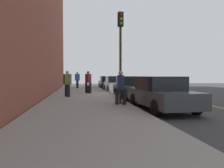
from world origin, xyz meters
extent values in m
plane|color=#333335|center=(0.00, 0.00, 0.00)|extent=(56.00, 56.00, 0.00)
cube|color=gray|center=(0.00, -3.30, 0.07)|extent=(28.00, 4.60, 0.15)
cube|color=gold|center=(0.00, 3.20, 0.00)|extent=(28.00, 0.14, 0.01)
cube|color=white|center=(-2.58, -0.70, 0.11)|extent=(8.74, 0.56, 0.22)
cylinder|color=black|center=(-10.11, 0.79, 0.32)|extent=(0.64, 0.22, 0.64)
cylinder|color=black|center=(-10.12, -0.89, 0.32)|extent=(0.64, 0.22, 0.64)
cylinder|color=black|center=(-12.71, 0.80, 0.32)|extent=(0.64, 0.22, 0.64)
cylinder|color=black|center=(-12.72, -0.88, 0.32)|extent=(0.64, 0.22, 0.64)
cube|color=black|center=(-11.41, -0.04, 0.59)|extent=(4.20, 1.81, 0.64)
cube|color=black|center=(-11.62, -0.04, 1.21)|extent=(2.18, 1.61, 0.60)
cylinder|color=black|center=(-3.80, 0.79, 0.32)|extent=(0.64, 0.22, 0.64)
cylinder|color=black|center=(-3.81, -0.89, 0.32)|extent=(0.64, 0.22, 0.64)
cylinder|color=black|center=(-6.59, 0.81, 0.32)|extent=(0.64, 0.22, 0.64)
cylinder|color=black|center=(-6.59, -0.87, 0.32)|extent=(0.64, 0.22, 0.64)
cube|color=white|center=(-5.20, -0.04, 0.59)|extent=(4.50, 1.82, 0.64)
cube|color=black|center=(-5.42, -0.04, 1.21)|extent=(2.35, 1.61, 0.60)
cylinder|color=black|center=(2.42, 0.88, 0.32)|extent=(0.64, 0.23, 0.64)
cylinder|color=black|center=(2.45, -0.80, 0.32)|extent=(0.64, 0.23, 0.64)
cylinder|color=black|center=(-0.17, 0.83, 0.32)|extent=(0.64, 0.23, 0.64)
cylinder|color=black|center=(-0.14, -0.85, 0.32)|extent=(0.64, 0.23, 0.64)
cube|color=#1E512D|center=(1.14, 0.02, 0.59)|extent=(4.21, 1.87, 0.64)
cube|color=black|center=(0.93, 0.01, 1.21)|extent=(2.20, 1.64, 0.60)
cylinder|color=black|center=(7.96, 1.00, 0.32)|extent=(0.65, 0.24, 0.64)
cylinder|color=black|center=(8.02, -0.68, 0.32)|extent=(0.65, 0.24, 0.64)
cylinder|color=black|center=(5.02, 0.89, 0.32)|extent=(0.65, 0.24, 0.64)
cylinder|color=black|center=(5.08, -0.79, 0.32)|extent=(0.65, 0.24, 0.64)
cube|color=#383A3D|center=(6.52, 0.11, 0.59)|extent=(4.81, 1.98, 0.64)
cube|color=black|center=(6.28, 0.10, 1.21)|extent=(2.53, 1.69, 0.60)
cylinder|color=black|center=(-2.39, -2.94, 0.57)|extent=(0.20, 0.20, 0.84)
cylinder|color=black|center=(-2.17, -2.62, 0.57)|extent=(0.20, 0.20, 0.84)
cube|color=maroon|center=(-2.28, -2.78, 1.35)|extent=(0.57, 0.53, 0.72)
sphere|color=brown|center=(-2.28, -2.78, 1.82)|extent=(0.23, 0.23, 0.23)
cylinder|color=black|center=(5.43, -1.72, 0.53)|extent=(0.18, 0.18, 0.77)
cylinder|color=black|center=(5.55, -1.38, 0.53)|extent=(0.18, 0.18, 0.77)
cube|color=#1E284C|center=(5.49, -1.55, 1.25)|extent=(0.51, 0.40, 0.65)
sphere|color=tan|center=(5.49, -1.55, 1.68)|extent=(0.21, 0.21, 0.21)
cylinder|color=black|center=(1.10, -4.21, 0.56)|extent=(0.19, 0.19, 0.82)
cylinder|color=black|center=(0.77, -4.40, 0.56)|extent=(0.19, 0.19, 0.82)
cube|color=brown|center=(0.94, -4.31, 1.32)|extent=(0.49, 0.55, 0.70)
sphere|color=#D8AD8C|center=(0.94, -4.31, 1.78)|extent=(0.23, 0.23, 0.23)
cylinder|color=black|center=(-9.56, -3.73, 0.59)|extent=(0.20, 0.20, 0.87)
cylinder|color=black|center=(-9.16, -3.66, 0.59)|extent=(0.20, 0.20, 0.87)
cube|color=#335193|center=(-9.36, -3.69, 1.39)|extent=(0.40, 0.55, 0.74)
sphere|color=#D8AD8C|center=(-9.36, -3.69, 1.88)|extent=(0.24, 0.24, 0.24)
cylinder|color=#2D2D19|center=(5.11, -1.49, 2.07)|extent=(0.12, 0.12, 3.84)
cube|color=black|center=(5.11, -1.49, 4.34)|extent=(0.26, 0.26, 0.70)
sphere|color=red|center=(5.26, -1.49, 4.55)|extent=(0.14, 0.14, 0.14)
sphere|color=orange|center=(5.26, -1.49, 4.33)|extent=(0.14, 0.14, 0.14)
sphere|color=green|center=(5.26, -1.49, 4.11)|extent=(0.14, 0.14, 0.14)
cube|color=black|center=(-1.91, -2.76, 0.45)|extent=(0.34, 0.22, 0.61)
cylinder|color=#4C4C4C|center=(-1.91, -2.76, 0.94)|extent=(0.03, 0.03, 0.36)
camera|label=1|loc=(16.10, -3.58, 1.54)|focal=35.81mm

